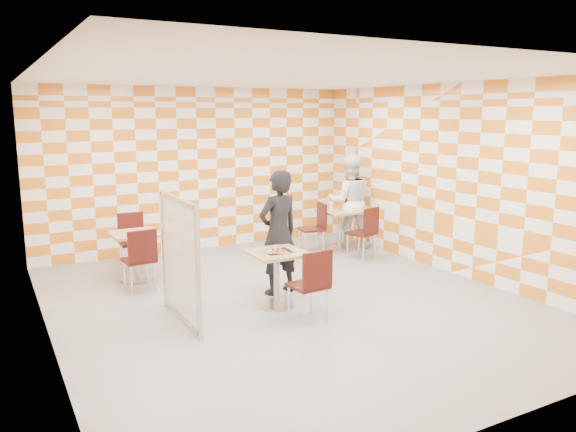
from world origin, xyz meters
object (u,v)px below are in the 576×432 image
object	(u,v)px
sport_bottle	(331,205)
chair_second_side	(316,224)
chair_main_front	(312,280)
chair_second_front	(366,229)
soda_bottle	(347,204)
man_white	(350,202)
main_table	(277,269)
chair_empty_far	(132,236)
chair_empty_near	(141,255)
partition	(180,259)
man_dark	(279,233)
second_table	(340,223)
empty_table	(136,248)

from	to	relation	value
sport_bottle	chair_second_side	bearing A→B (deg)	-161.80
chair_main_front	chair_second_front	size ratio (longest dim) A/B	1.00
chair_second_front	sport_bottle	bearing A→B (deg)	97.41
soda_bottle	man_white	bearing A→B (deg)	38.33
main_table	chair_empty_far	distance (m)	3.02
chair_empty_near	partition	bearing A→B (deg)	-84.33
soda_bottle	man_dark	bearing A→B (deg)	-143.73
man_dark	chair_empty_far	bearing A→B (deg)	-66.04
second_table	empty_table	bearing A→B (deg)	-178.18
main_table	partition	xyz separation A→B (m)	(-1.28, 0.08, 0.28)
second_table	chair_second_front	size ratio (longest dim) A/B	0.81
chair_main_front	main_table	bearing A→B (deg)	97.63
main_table	chair_empty_near	size ratio (longest dim) A/B	0.81
main_table	empty_table	distance (m)	2.47
second_table	chair_empty_near	world-z (taller)	chair_empty_near
sport_bottle	chair_empty_near	bearing A→B (deg)	-167.00
man_white	chair_main_front	bearing A→B (deg)	73.07
man_white	soda_bottle	xyz separation A→B (m)	(-0.15, -0.12, -0.03)
main_table	man_white	size ratio (longest dim) A/B	0.43
empty_table	chair_second_front	distance (m)	3.90
main_table	soda_bottle	size ratio (longest dim) A/B	3.26
chair_empty_far	partition	bearing A→B (deg)	-91.15
empty_table	partition	world-z (taller)	partition
man_white	chair_second_side	bearing A→B (deg)	31.82
man_white	sport_bottle	world-z (taller)	man_white
chair_main_front	partition	distance (m)	1.63
man_dark	partition	bearing A→B (deg)	4.93
man_dark	soda_bottle	xyz separation A→B (m)	(2.34, 1.72, -0.03)
sport_bottle	man_dark	bearing A→B (deg)	-138.41
main_table	sport_bottle	xyz separation A→B (m)	(2.38, 2.35, 0.33)
chair_main_front	sport_bottle	distance (m)	3.85
chair_second_side	man_dark	size ratio (longest dim) A/B	0.52
empty_table	chair_empty_far	size ratio (longest dim) A/B	0.81
main_table	second_table	xyz separation A→B (m)	(2.48, 2.20, 0.00)
soda_bottle	main_table	bearing A→B (deg)	-140.00
chair_main_front	chair_second_side	world-z (taller)	same
main_table	man_white	world-z (taller)	man_white
chair_empty_near	man_dark	bearing A→B (deg)	-29.94
chair_empty_far	partition	xyz separation A→B (m)	(-0.05, -2.68, 0.25)
second_table	soda_bottle	distance (m)	0.37
man_dark	soda_bottle	world-z (taller)	man_dark
partition	sport_bottle	world-z (taller)	partition
empty_table	partition	xyz separation A→B (m)	(0.06, -2.00, 0.28)
empty_table	chair_second_side	size ratio (longest dim) A/B	0.81
chair_second_side	soda_bottle	bearing A→B (deg)	-0.70
empty_table	chair_empty_near	world-z (taller)	chair_empty_near
second_table	partition	distance (m)	4.33
chair_empty_far	man_dark	bearing A→B (deg)	-56.35
chair_second_front	main_table	bearing A→B (deg)	-150.41
chair_empty_near	soda_bottle	size ratio (longest dim) A/B	4.02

